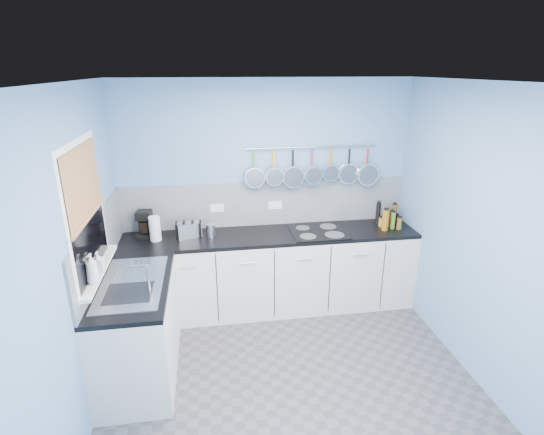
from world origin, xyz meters
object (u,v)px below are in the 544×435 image
object	(u,v)px
canister	(211,230)
paper_towel	(155,229)
toaster	(189,230)
soap_bottle_b	(98,262)
coffee_maker	(145,224)
hob	(318,232)
soap_bottle_a	(92,269)

from	to	relation	value
canister	paper_towel	bearing A→B (deg)	-177.70
paper_towel	toaster	world-z (taller)	paper_towel
soap_bottle_b	canister	bearing A→B (deg)	47.63
coffee_maker	canister	size ratio (longest dim) A/B	2.13
coffee_maker	hob	xyz separation A→B (m)	(1.84, -0.16, -0.14)
soap_bottle_b	toaster	bearing A→B (deg)	56.41
soap_bottle_b	coffee_maker	world-z (taller)	soap_bottle_b
toaster	paper_towel	bearing A→B (deg)	170.31
soap_bottle_a	coffee_maker	world-z (taller)	soap_bottle_a
soap_bottle_a	soap_bottle_b	distance (m)	0.19
soap_bottle_b	coffee_maker	size ratio (longest dim) A/B	0.61
coffee_maker	canister	bearing A→B (deg)	0.66
soap_bottle_b	paper_towel	world-z (taller)	soap_bottle_b
paper_towel	canister	xyz separation A→B (m)	(0.57, 0.02, -0.06)
coffee_maker	hob	distance (m)	1.85
soap_bottle_a	coffee_maker	size ratio (longest dim) A/B	0.84
coffee_maker	hob	world-z (taller)	coffee_maker
paper_towel	soap_bottle_a	bearing A→B (deg)	-106.05
soap_bottle_b	coffee_maker	xyz separation A→B (m)	(0.21, 1.07, -0.09)
paper_towel	coffee_maker	xyz separation A→B (m)	(-0.12, 0.11, 0.01)
toaster	hob	distance (m)	1.39
canister	toaster	bearing A→B (deg)	174.59
soap_bottle_a	paper_towel	world-z (taller)	soap_bottle_a
toaster	canister	xyz separation A→B (m)	(0.23, -0.02, -0.01)
soap_bottle_b	soap_bottle_a	bearing A→B (deg)	-90.00
paper_towel	toaster	xyz separation A→B (m)	(0.34, 0.04, -0.05)
hob	soap_bottle_a	bearing A→B (deg)	-151.90
paper_towel	toaster	size ratio (longest dim) A/B	1.04
paper_towel	canister	size ratio (longest dim) A/B	1.93
paper_towel	coffee_maker	world-z (taller)	coffee_maker
toaster	soap_bottle_a	bearing A→B (deg)	-136.46
soap_bottle_b	paper_towel	size ratio (longest dim) A/B	0.67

